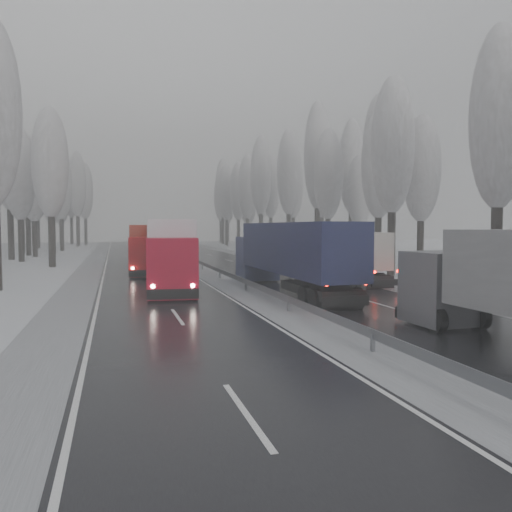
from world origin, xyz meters
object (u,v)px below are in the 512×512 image
truck_blue_box (289,252)px  truck_cream_box (330,251)px  box_truck_distant (178,242)px  truck_red_red (147,244)px  truck_red_white (172,248)px

truck_blue_box → truck_cream_box: 9.18m
box_truck_distant → truck_red_red: 41.18m
truck_blue_box → box_truck_distant: 58.80m
box_truck_distant → truck_red_white: (-6.85, -53.13, 1.21)m
truck_cream_box → truck_red_red: size_ratio=0.87×
truck_red_red → box_truck_distant: bearing=83.3°
truck_blue_box → truck_red_red: (-7.34, 18.36, -0.04)m
truck_cream_box → truck_red_white: truck_red_white is taller
truck_blue_box → truck_cream_box: size_ratio=1.16×
truck_red_white → truck_red_red: truck_red_white is taller
truck_red_red → truck_blue_box: bearing=-64.0°
truck_blue_box → box_truck_distant: size_ratio=2.24×
truck_blue_box → box_truck_distant: truck_blue_box is taller
truck_blue_box → truck_red_white: size_ratio=0.95×
box_truck_distant → truck_cream_box: bearing=-79.6°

